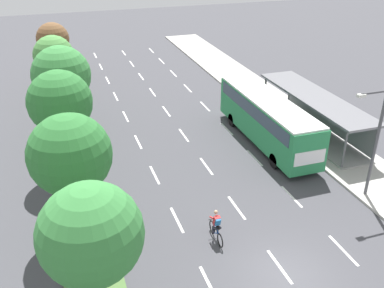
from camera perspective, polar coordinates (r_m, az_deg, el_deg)
name	(u,v)px	position (r m, az deg, el deg)	size (l,w,h in m)	color
ground_plane	(286,275)	(20.84, 12.28, -16.57)	(140.00, 140.00, 0.00)	#424247
median_strip	(66,124)	(35.49, -16.35, 2.50)	(2.60, 52.00, 0.12)	#4C7038
sidewalk_right	(265,99)	(39.76, 9.69, 5.92)	(4.50, 52.00, 0.15)	#ADAAA3
lane_divider_left	(132,128)	(33.86, -8.01, 2.07)	(0.14, 46.51, 0.01)	white
lane_divider_center	(175,122)	(34.57, -2.32, 2.87)	(0.14, 46.51, 0.01)	white
lane_divider_right	(215,117)	(35.61, 3.09, 3.60)	(0.14, 46.51, 0.01)	white
bus_shelter	(317,110)	(33.40, 16.18, 4.35)	(2.90, 11.79, 2.86)	gray
bus	(267,116)	(30.97, 9.90, 3.65)	(2.54, 11.29, 3.37)	#28844C
cyclist	(216,227)	(21.78, 3.24, -10.89)	(0.46, 1.82, 1.71)	black
median_tree_nearest	(91,235)	(15.48, -13.26, -11.59)	(3.73, 3.73, 6.45)	brown
median_tree_second	(70,155)	(20.88, -15.86, -1.39)	(3.97, 3.97, 6.46)	brown
median_tree_third	(60,102)	(26.56, -17.08, 5.29)	(3.82, 3.82, 6.65)	brown
median_tree_fourth	(61,75)	(32.65, -16.92, 8.72)	(4.23, 4.23, 6.52)	brown
median_tree_fifth	(54,56)	(38.78, -17.83, 11.06)	(3.40, 3.40, 5.89)	brown
median_tree_farthest	(53,39)	(44.92, -17.95, 13.09)	(3.13, 3.13, 5.74)	brown
streetlight	(375,137)	(25.42, 23.05, 0.91)	(1.91, 0.24, 6.50)	#4C4C51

